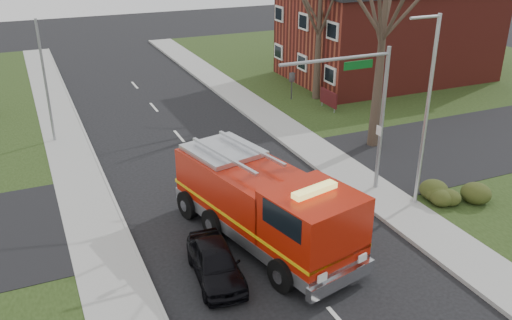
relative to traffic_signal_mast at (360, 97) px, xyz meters
name	(u,v)px	position (x,y,z in m)	size (l,w,h in m)	color
ground	(264,234)	(-5.21, -1.50, -4.71)	(120.00, 120.00, 0.00)	black
sidewalk_right	(389,203)	(0.99, -1.50, -4.63)	(2.40, 80.00, 0.15)	#A0A09A
sidewalk_left	(109,269)	(-11.41, -1.50, -4.63)	(2.40, 80.00, 0.15)	#A0A09A
brick_building	(387,32)	(13.79, 16.50, -1.05)	(15.40, 10.40, 7.25)	maroon
health_center_sign	(329,98)	(5.29, 11.00, -3.83)	(0.12, 2.00, 1.40)	#471014
hedge_corner	(455,191)	(3.79, -2.50, -4.13)	(2.80, 2.00, 0.90)	#2C3111
bare_tree_near	(385,12)	(4.29, 4.50, 2.71)	(6.00, 6.00, 12.00)	#382A21
bare_tree_far	(320,6)	(5.79, 13.50, 1.78)	(5.25, 5.25, 10.50)	#382A21
traffic_signal_mast	(360,97)	(0.00, 0.00, 0.00)	(5.29, 0.18, 6.80)	gray
streetlight_pole	(426,108)	(1.93, -2.00, -0.16)	(1.48, 0.16, 8.40)	#B7BABF
utility_pole_far	(46,83)	(-12.01, 12.50, -1.21)	(0.14, 0.14, 7.00)	gray
fire_engine	(265,206)	(-5.41, -1.99, -3.14)	(4.86, 9.05, 3.47)	#A91807
parked_car_maroon	(215,262)	(-8.01, -3.47, -4.06)	(1.54, 3.83, 1.30)	black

